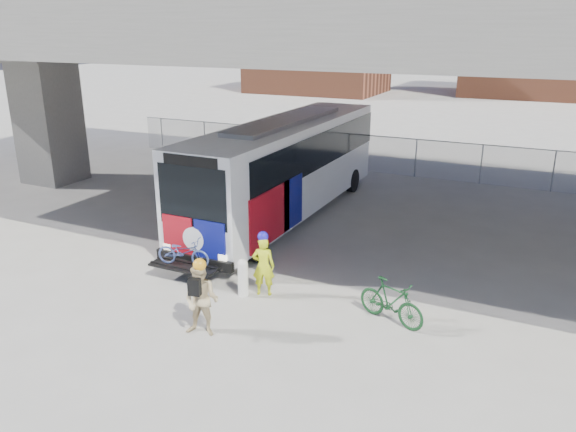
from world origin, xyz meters
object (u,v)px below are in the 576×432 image
Objects in this scene: bus at (287,161)px; cyclist_hivis at (263,264)px; bollard at (243,276)px; bike_parked at (391,301)px; cyclist_tan at (201,299)px.

cyclist_hivis is (2.39, -6.34, -1.25)m from bus.
cyclist_hivis reaches higher than bollard.
bus is 8.78m from bike_parked.
cyclist_hivis reaches higher than bike_parked.
cyclist_hivis is at bearing -69.35° from bus.
cyclist_tan is at bearing -85.73° from bollard.
cyclist_tan is 4.52m from bike_parked.
cyclist_tan is (0.16, -2.15, 0.34)m from bollard.
bus is 12.34× the size of bollard.
bollard is 3.95m from bike_parked.
bus is 7.22× the size of cyclist_hivis.
bollard is at bearing -73.77° from bus.
bike_parked is (5.87, -6.34, -1.56)m from bus.
bus is 6.77× the size of cyclist_tan.
cyclist_hivis is 0.98× the size of bike_parked.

